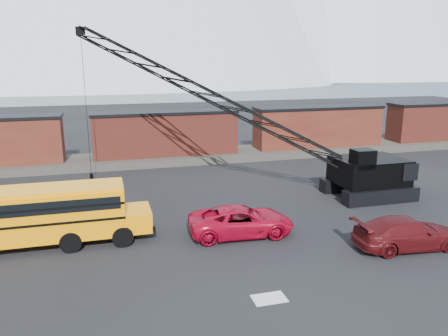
{
  "coord_description": "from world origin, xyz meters",
  "views": [
    {
      "loc": [
        -5.63,
        -19.09,
        9.63
      ],
      "look_at": [
        1.45,
        6.42,
        3.0
      ],
      "focal_mm": 35.0,
      "sensor_mm": 36.0,
      "label": 1
    }
  ],
  "objects_px": {
    "red_pickup": "(241,221)",
    "school_bus": "(32,215)",
    "maroon_suv": "(407,233)",
    "crawler_crane": "(210,96)"
  },
  "relations": [
    {
      "from": "maroon_suv",
      "to": "crawler_crane",
      "type": "distance_m",
      "value": 16.34
    },
    {
      "from": "school_bus",
      "to": "maroon_suv",
      "type": "height_order",
      "value": "school_bus"
    },
    {
      "from": "school_bus",
      "to": "red_pickup",
      "type": "relative_size",
      "value": 1.98
    },
    {
      "from": "maroon_suv",
      "to": "crawler_crane",
      "type": "height_order",
      "value": "crawler_crane"
    },
    {
      "from": "red_pickup",
      "to": "maroon_suv",
      "type": "height_order",
      "value": "maroon_suv"
    },
    {
      "from": "red_pickup",
      "to": "school_bus",
      "type": "bearing_deg",
      "value": 87.31
    },
    {
      "from": "maroon_suv",
      "to": "crawler_crane",
      "type": "xyz_separation_m",
      "value": [
        -7.3,
        13.25,
        6.18
      ]
    },
    {
      "from": "red_pickup",
      "to": "crawler_crane",
      "type": "relative_size",
      "value": 0.26
    },
    {
      "from": "maroon_suv",
      "to": "red_pickup",
      "type": "bearing_deg",
      "value": 66.82
    },
    {
      "from": "school_bus",
      "to": "crawler_crane",
      "type": "height_order",
      "value": "crawler_crane"
    }
  ]
}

